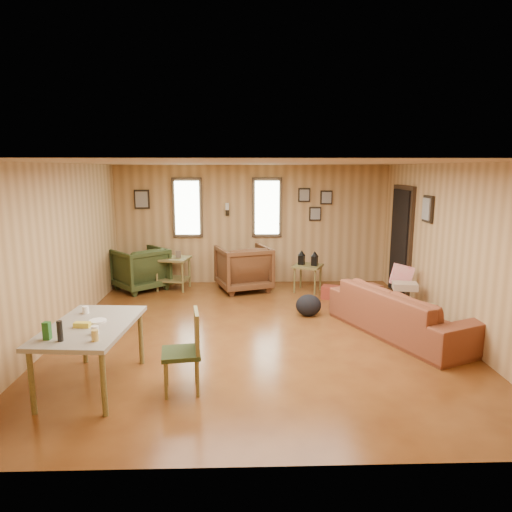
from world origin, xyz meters
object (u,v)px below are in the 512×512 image
Objects in this scene: sofa at (402,304)px; end_table at (173,267)px; side_table at (308,264)px; recliner_brown at (243,266)px; recliner_green at (140,267)px; dining_table at (90,330)px.

end_table is (-3.60, 2.58, -0.01)m from sofa.
end_table is 0.97× the size of side_table.
recliner_brown is 1.24m from side_table.
recliner_green is 3.24m from side_table.
side_table is (-1.01, 2.33, 0.10)m from sofa.
sofa is 2.50× the size of recliner_green.
recliner_green is 4.06m from dining_table.
dining_table is at bearing 86.90° from sofa.
recliner_brown is 1.21× the size of side_table.
side_table is at bearing 155.39° from recliner_brown.
side_table is at bearing 134.34° from recliner_green.
sofa is 2.54m from side_table.
end_table is at bearing 139.38° from recliner_green.
end_table is 0.54× the size of dining_table.
recliner_brown reaches higher than recliner_green.
recliner_brown is 4.28m from dining_table.
end_table is at bearing -22.49° from recliner_brown.
dining_table is (-1.64, -3.95, 0.16)m from recliner_brown.
recliner_green reaches higher than sofa.
recliner_brown is at bearing 71.91° from dining_table.
sofa is at bearing -35.61° from end_table.
recliner_green is at bearing 175.83° from side_table.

